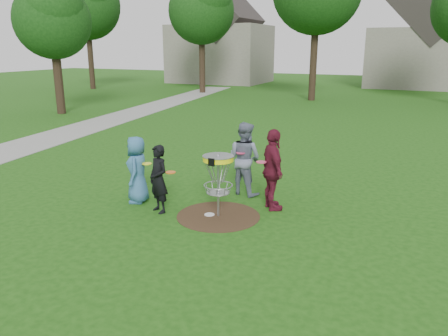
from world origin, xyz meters
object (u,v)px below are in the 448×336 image
at_px(disc_golf_basket, 218,171).
at_px(player_black, 159,179).
at_px(player_grey, 245,158).
at_px(player_maroon, 273,170).
at_px(player_blue, 137,170).

bearing_deg(disc_golf_basket, player_black, -167.61).
height_order(player_grey, player_maroon, player_maroon).
distance_m(player_black, disc_golf_basket, 1.35).
xyz_separation_m(player_black, player_grey, (1.25, 1.92, 0.14)).
bearing_deg(player_grey, player_black, 72.51).
bearing_deg(disc_golf_basket, player_maroon, 43.98).
bearing_deg(player_grey, player_blue, 52.89).
xyz_separation_m(player_blue, disc_golf_basket, (2.10, -0.07, 0.24)).
height_order(player_grey, disc_golf_basket, player_grey).
distance_m(player_black, player_maroon, 2.50).
bearing_deg(player_maroon, player_grey, 16.17).
xyz_separation_m(player_grey, player_maroon, (0.96, -0.75, 0.01)).
distance_m(player_blue, player_grey, 2.58).
bearing_deg(player_blue, player_grey, 103.84).
xyz_separation_m(player_blue, player_grey, (2.05, 1.56, 0.12)).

